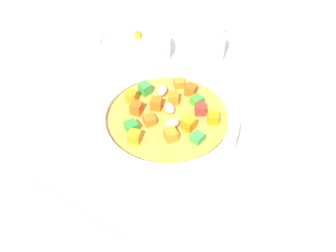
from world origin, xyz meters
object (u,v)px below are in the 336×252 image
Objects in this scene: side_bowl_small at (134,46)px; soup_bowl_main at (168,124)px; pepper_shaker at (216,41)px; spoon at (130,245)px.

soup_bowl_main is at bearing -30.37° from side_bowl_small.
pepper_shaker reaches higher than side_bowl_small.
soup_bowl_main is at bearing 108.57° from spoon.
spoon is 38.34cm from pepper_shaker.
spoon is 37.62cm from side_bowl_small.
soup_bowl_main is at bearing -71.15° from pepper_shaker.
spoon is at bearing -66.87° from pepper_shaker.
side_bowl_small is at bearing 126.12° from spoon.
soup_bowl_main is 21.21cm from pepper_shaker.
spoon is (8.15, -15.06, -2.47)cm from soup_bowl_main.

